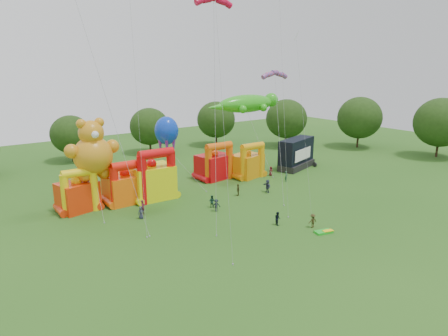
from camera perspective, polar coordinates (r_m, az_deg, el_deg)
ground at (r=41.34m, az=12.87°, el=-12.49°), size 160.00×160.00×0.00m
tree_ring at (r=38.48m, az=11.61°, el=-4.37°), size 119.41×121.47×12.07m
bouncy_castle_0 at (r=55.08m, az=-20.13°, el=-3.51°), size 5.35×4.66×5.92m
bouncy_castle_1 at (r=56.45m, az=-13.79°, el=-2.51°), size 5.50×4.49×6.14m
bouncy_castle_2 at (r=57.09m, az=-10.08°, el=-1.62°), size 5.82×4.73×7.43m
bouncy_castle_3 at (r=66.10m, az=-1.32°, el=0.49°), size 5.87×4.99×6.31m
bouncy_castle_4 at (r=67.20m, az=3.44°, el=0.63°), size 5.64×4.92×6.03m
stage_trailer at (r=74.02m, az=10.30°, el=2.02°), size 9.27×5.75×5.49m
teddy_bear_kite at (r=53.92m, az=-18.10°, el=1.15°), size 7.08×8.64×12.04m
gecko_kite at (r=70.59m, az=3.47°, el=8.51°), size 15.21×9.93×13.51m
octopus_kite at (r=60.18m, az=-6.28°, el=1.44°), size 5.48×7.06×11.13m
parafoil_kites at (r=47.82m, az=-3.30°, el=6.13°), size 31.63×11.50×26.86m
diamond_kites at (r=45.33m, az=1.82°, el=9.78°), size 22.18×17.04×35.46m
folded_kite_bundle at (r=47.24m, az=14.11°, el=-8.81°), size 2.18×1.45×0.31m
spectator_0 at (r=50.60m, az=-11.76°, el=-6.25°), size 0.85×0.62×1.59m
spectator_1 at (r=52.01m, az=-11.52°, el=-5.50°), size 0.79×0.80×1.86m
spectator_2 at (r=53.38m, az=-1.76°, el=-4.77°), size 1.01×1.03×1.67m
spectator_3 at (r=51.94m, az=-1.12°, el=-5.34°), size 1.23×1.07×1.65m
spectator_4 at (r=57.94m, az=2.02°, el=-3.14°), size 1.07×0.98×1.75m
spectator_5 at (r=59.72m, az=6.22°, el=-2.57°), size 0.82×1.87×1.95m
spectator_6 at (r=68.62m, az=6.69°, el=-0.44°), size 0.84×0.59×1.61m
spectator_7 at (r=65.61m, az=8.88°, el=-1.18°), size 0.74×0.64×1.70m
spectator_8 at (r=48.19m, az=7.66°, el=-7.13°), size 0.81×0.93×1.62m
spectator_9 at (r=48.13m, az=12.55°, el=-7.37°), size 1.16×0.77×1.67m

